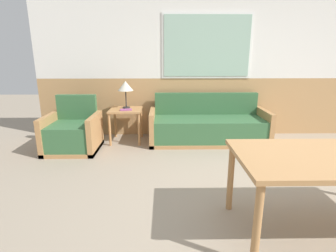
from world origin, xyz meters
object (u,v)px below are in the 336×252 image
object	(u,v)px
table_lamp	(125,87)
armchair	(73,134)
side_table	(126,114)
couch	(208,127)

from	to	relation	value
table_lamp	armchair	bearing A→B (deg)	-146.41
side_table	couch	bearing A→B (deg)	-1.93
armchair	table_lamp	bearing A→B (deg)	28.46
couch	table_lamp	xyz separation A→B (m)	(-1.46, 0.15, 0.71)
armchair	table_lamp	world-z (taller)	table_lamp
table_lamp	side_table	bearing A→B (deg)	-89.22
side_table	table_lamp	world-z (taller)	table_lamp
couch	armchair	xyz separation A→B (m)	(-2.27, -0.39, 0.01)
side_table	table_lamp	distance (m)	0.49
armchair	side_table	world-z (taller)	armchair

